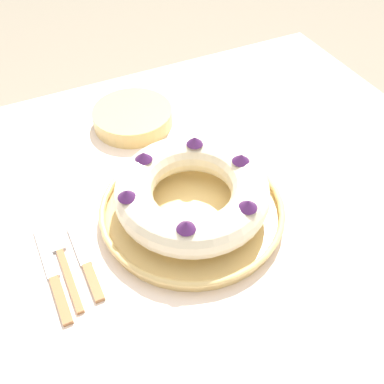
{
  "coord_description": "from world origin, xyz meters",
  "views": [
    {
      "loc": [
        -0.22,
        -0.49,
        1.38
      ],
      "look_at": [
        0.02,
        0.01,
        0.81
      ],
      "focal_mm": 42.0,
      "sensor_mm": 36.0,
      "label": 1
    }
  ],
  "objects_px": {
    "fork": "(64,262)",
    "side_bowl": "(133,117)",
    "bundt_cake": "(192,192)",
    "cake_knife": "(87,266)",
    "serving_knife": "(55,279)",
    "serving_dish": "(192,210)"
  },
  "relations": [
    {
      "from": "fork",
      "to": "serving_knife",
      "type": "xyz_separation_m",
      "value": [
        -0.02,
        -0.03,
        -0.0
      ]
    },
    {
      "from": "bundt_cake",
      "to": "side_bowl",
      "type": "relative_size",
      "value": 1.54
    },
    {
      "from": "serving_dish",
      "to": "bundt_cake",
      "type": "distance_m",
      "value": 0.05
    },
    {
      "from": "serving_knife",
      "to": "side_bowl",
      "type": "bearing_deg",
      "value": 47.39
    },
    {
      "from": "fork",
      "to": "side_bowl",
      "type": "relative_size",
      "value": 1.02
    },
    {
      "from": "bundt_cake",
      "to": "serving_knife",
      "type": "distance_m",
      "value": 0.27
    },
    {
      "from": "fork",
      "to": "serving_knife",
      "type": "relative_size",
      "value": 0.9
    },
    {
      "from": "side_bowl",
      "to": "serving_dish",
      "type": "bearing_deg",
      "value": -89.91
    },
    {
      "from": "cake_knife",
      "to": "side_bowl",
      "type": "xyz_separation_m",
      "value": [
        0.21,
        0.34,
        0.02
      ]
    },
    {
      "from": "serving_dish",
      "to": "cake_knife",
      "type": "distance_m",
      "value": 0.21
    },
    {
      "from": "fork",
      "to": "cake_knife",
      "type": "height_order",
      "value": "cake_knife"
    },
    {
      "from": "serving_knife",
      "to": "bundt_cake",
      "type": "bearing_deg",
      "value": 1.82
    },
    {
      "from": "bundt_cake",
      "to": "side_bowl",
      "type": "xyz_separation_m",
      "value": [
        -0.0,
        0.31,
        -0.05
      ]
    },
    {
      "from": "fork",
      "to": "side_bowl",
      "type": "distance_m",
      "value": 0.4
    },
    {
      "from": "fork",
      "to": "cake_knife",
      "type": "distance_m",
      "value": 0.04
    },
    {
      "from": "side_bowl",
      "to": "serving_knife",
      "type": "bearing_deg",
      "value": -128.05
    },
    {
      "from": "serving_knife",
      "to": "side_bowl",
      "type": "relative_size",
      "value": 1.14
    },
    {
      "from": "bundt_cake",
      "to": "cake_knife",
      "type": "bearing_deg",
      "value": -172.64
    },
    {
      "from": "serving_dish",
      "to": "bundt_cake",
      "type": "bearing_deg",
      "value": -149.78
    },
    {
      "from": "bundt_cake",
      "to": "side_bowl",
      "type": "height_order",
      "value": "bundt_cake"
    },
    {
      "from": "bundt_cake",
      "to": "side_bowl",
      "type": "distance_m",
      "value": 0.31
    },
    {
      "from": "fork",
      "to": "serving_knife",
      "type": "distance_m",
      "value": 0.04
    }
  ]
}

